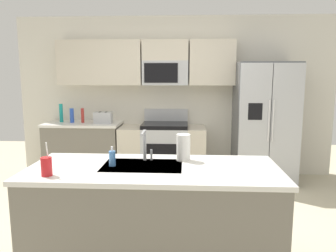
{
  "coord_description": "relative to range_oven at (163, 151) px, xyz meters",
  "views": [
    {
      "loc": [
        0.19,
        -3.31,
        1.68
      ],
      "look_at": [
        -0.02,
        0.6,
        1.05
      ],
      "focal_mm": 34.89,
      "sensor_mm": 36.0,
      "label": 1
    }
  ],
  "objects": [
    {
      "name": "ground_plane",
      "position": [
        0.18,
        -1.8,
        -0.44
      ],
      "size": [
        9.0,
        9.0,
        0.0
      ],
      "primitive_type": "plane",
      "color": "beige",
      "rests_on": "ground"
    },
    {
      "name": "kitchen_wall_unit",
      "position": [
        0.03,
        0.28,
        1.03
      ],
      "size": [
        5.2,
        0.43,
        2.6
      ],
      "color": "silver",
      "rests_on": "ground"
    },
    {
      "name": "back_counter",
      "position": [
        -1.29,
        -0.0,
        0.01
      ],
      "size": [
        1.2,
        0.63,
        0.9
      ],
      "color": "slate",
      "rests_on": "ground"
    },
    {
      "name": "range_oven",
      "position": [
        0.0,
        0.0,
        0.0
      ],
      "size": [
        1.36,
        0.61,
        1.1
      ],
      "color": "#B7BABF",
      "rests_on": "ground"
    },
    {
      "name": "refrigerator",
      "position": [
        1.58,
        -0.07,
        0.48
      ],
      "size": [
        0.9,
        0.76,
        1.85
      ],
      "color": "#4C4F54",
      "rests_on": "ground"
    },
    {
      "name": "island_counter",
      "position": [
        0.1,
        -2.46,
        0.01
      ],
      "size": [
        2.12,
        0.88,
        0.9
      ],
      "color": "slate",
      "rests_on": "ground"
    },
    {
      "name": "toaster",
      "position": [
        -0.94,
        -0.05,
        0.55
      ],
      "size": [
        0.28,
        0.16,
        0.18
      ],
      "color": "#B7BABF",
      "rests_on": "back_counter"
    },
    {
      "name": "pepper_mill",
      "position": [
        -1.29,
        -0.0,
        0.57
      ],
      "size": [
        0.05,
        0.05,
        0.23
      ],
      "primitive_type": "cylinder",
      "color": "#B2332D",
      "rests_on": "back_counter"
    },
    {
      "name": "bottle_teal",
      "position": [
        -1.66,
        0.04,
        0.6
      ],
      "size": [
        0.06,
        0.06,
        0.3
      ],
      "primitive_type": "cylinder",
      "color": "teal",
      "rests_on": "back_counter"
    },
    {
      "name": "bottle_blue",
      "position": [
        -1.46,
        -0.01,
        0.57
      ],
      "size": [
        0.06,
        0.06,
        0.23
      ],
      "primitive_type": "cylinder",
      "color": "blue",
      "rests_on": "back_counter"
    },
    {
      "name": "sink_faucet",
      "position": [
        0.0,
        -2.27,
        0.62
      ],
      "size": [
        0.09,
        0.21,
        0.28
      ],
      "color": "#B7BABF",
      "rests_on": "island_counter"
    },
    {
      "name": "drink_cup_red",
      "position": [
        -0.7,
        -2.74,
        0.53
      ],
      "size": [
        0.08,
        0.08,
        0.27
      ],
      "color": "red",
      "rests_on": "island_counter"
    },
    {
      "name": "soap_dispenser",
      "position": [
        -0.26,
        -2.44,
        0.53
      ],
      "size": [
        0.06,
        0.06,
        0.17
      ],
      "color": "#4C8CD8",
      "rests_on": "island_counter"
    },
    {
      "name": "paper_towel_roll",
      "position": [
        0.35,
        -2.23,
        0.58
      ],
      "size": [
        0.12,
        0.12,
        0.24
      ],
      "primitive_type": "cylinder",
      "color": "white",
      "rests_on": "island_counter"
    }
  ]
}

